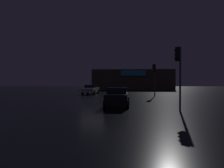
{
  "coord_description": "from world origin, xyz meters",
  "views": [
    {
      "loc": [
        3.09,
        -19.09,
        1.96
      ],
      "look_at": [
        1.61,
        6.7,
        1.62
      ],
      "focal_mm": 30.08,
      "sensor_mm": 36.0,
      "label": 1
    }
  ],
  "objects": [
    {
      "name": "traffic_signal_main",
      "position": [
        7.24,
        5.88,
        3.01
      ],
      "size": [
        0.43,
        0.41,
        4.24
      ],
      "color": "#595B60",
      "rests_on": "ground"
    },
    {
      "name": "store_building",
      "position": [
        5.48,
        29.15,
        2.42
      ],
      "size": [
        19.34,
        9.81,
        4.84
      ],
      "color": "brown",
      "rests_on": "ground"
    },
    {
      "name": "car_near",
      "position": [
        -1.94,
        10.21,
        0.76
      ],
      "size": [
        2.3,
        4.61,
        1.44
      ],
      "color": "#B7B7BF",
      "rests_on": "ground"
    },
    {
      "name": "traffic_signal_opposite",
      "position": [
        6.8,
        -6.35,
        3.14
      ],
      "size": [
        0.42,
        0.42,
        4.26
      ],
      "color": "#595B60",
      "rests_on": "ground"
    },
    {
      "name": "car_far",
      "position": [
        2.66,
        -4.25,
        0.75
      ],
      "size": [
        2.01,
        3.97,
        1.49
      ],
      "color": "black",
      "rests_on": "ground"
    },
    {
      "name": "ground_plane",
      "position": [
        0.0,
        0.0,
        0.0
      ],
      "size": [
        120.0,
        120.0,
        0.0
      ],
      "primitive_type": "plane",
      "color": "black"
    }
  ]
}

